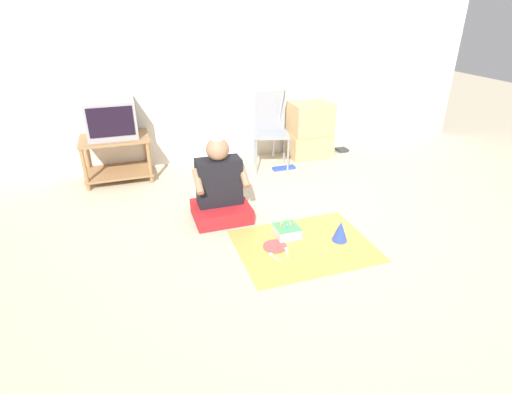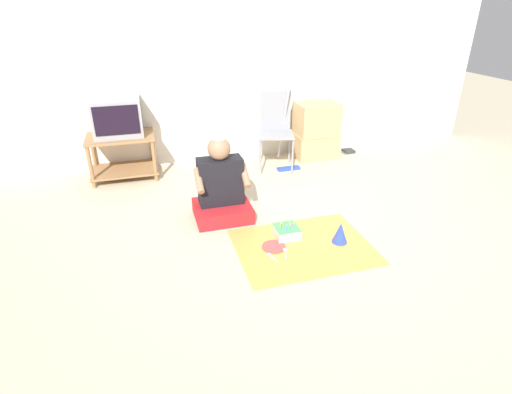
% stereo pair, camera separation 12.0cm
% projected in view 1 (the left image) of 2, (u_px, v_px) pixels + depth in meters
% --- Properties ---
extents(ground_plane, '(16.00, 16.00, 0.00)m').
position_uv_depth(ground_plane, '(318.00, 236.00, 3.54)').
color(ground_plane, beige).
extents(wall_back, '(6.40, 0.06, 2.55)m').
position_uv_depth(wall_back, '(245.00, 56.00, 4.82)').
color(wall_back, silver).
rests_on(wall_back, ground_plane).
extents(tv_stand, '(0.74, 0.51, 0.51)m').
position_uv_depth(tv_stand, '(117.00, 154.00, 4.54)').
color(tv_stand, '#997047').
rests_on(tv_stand, ground_plane).
extents(tv, '(0.52, 0.42, 0.41)m').
position_uv_depth(tv, '(111.00, 118.00, 4.37)').
color(tv, '#99999E').
rests_on(tv, tv_stand).
extents(folding_chair, '(0.50, 0.48, 0.92)m').
position_uv_depth(folding_chair, '(270.00, 125.00, 4.81)').
color(folding_chair, gray).
rests_on(folding_chair, ground_plane).
extents(cardboard_box_stack, '(0.55, 0.41, 0.71)m').
position_uv_depth(cardboard_box_stack, '(310.00, 130.00, 5.23)').
color(cardboard_box_stack, tan).
rests_on(cardboard_box_stack, ground_plane).
extents(dust_mop, '(0.28, 0.45, 1.22)m').
position_uv_depth(dust_mop, '(281.00, 139.00, 4.88)').
color(dust_mop, '#2D4CB2').
rests_on(dust_mop, ground_plane).
extents(book_pile, '(0.17, 0.15, 0.08)m').
position_uv_depth(book_pile, '(341.00, 151.00, 5.42)').
color(book_pile, beige).
rests_on(book_pile, ground_plane).
extents(person_seated, '(0.52, 0.45, 0.86)m').
position_uv_depth(person_seated, '(220.00, 190.00, 3.73)').
color(person_seated, red).
rests_on(person_seated, ground_plane).
extents(party_cloth, '(1.13, 0.88, 0.01)m').
position_uv_depth(party_cloth, '(304.00, 245.00, 3.40)').
color(party_cloth, '#EFA84C').
rests_on(party_cloth, ground_plane).
extents(birthday_cake, '(0.21, 0.21, 0.15)m').
position_uv_depth(birthday_cake, '(287.00, 231.00, 3.51)').
color(birthday_cake, '#F4E0C6').
rests_on(birthday_cake, party_cloth).
extents(party_hat_blue, '(0.13, 0.13, 0.19)m').
position_uv_depth(party_hat_blue, '(340.00, 231.00, 3.43)').
color(party_hat_blue, blue).
rests_on(party_hat_blue, party_cloth).
extents(paper_plate, '(0.20, 0.20, 0.01)m').
position_uv_depth(paper_plate, '(275.00, 246.00, 3.37)').
color(paper_plate, '#D84C4C').
rests_on(paper_plate, party_cloth).
extents(plastic_spoon_near, '(0.06, 0.14, 0.01)m').
position_uv_depth(plastic_spoon_near, '(287.00, 250.00, 3.32)').
color(plastic_spoon_near, white).
rests_on(plastic_spoon_near, party_cloth).
extents(plastic_spoon_far, '(0.06, 0.14, 0.01)m').
position_uv_depth(plastic_spoon_far, '(272.00, 255.00, 3.25)').
color(plastic_spoon_far, white).
rests_on(plastic_spoon_far, party_cloth).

